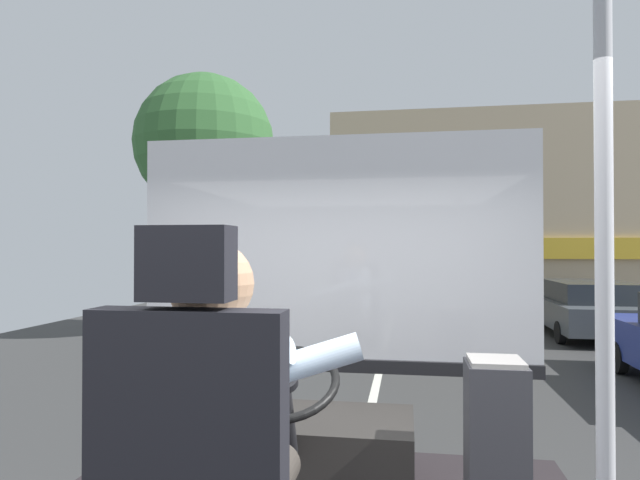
# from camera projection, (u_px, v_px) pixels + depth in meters

# --- Properties ---
(ground) EXTENTS (18.00, 44.00, 0.06)m
(ground) POSITION_uv_depth(u_px,v_px,m) (384.00, 353.00, 10.46)
(ground) COLOR #353535
(bus_driver) EXTENTS (0.78, 0.57, 0.83)m
(bus_driver) POSITION_uv_depth(u_px,v_px,m) (218.00, 424.00, 1.51)
(bus_driver) COLOR #332D28
(bus_driver) RESTS_ON driver_seat
(steering_console) EXTENTS (1.10, 0.96, 0.80)m
(steering_console) POSITION_uv_depth(u_px,v_px,m) (302.00, 453.00, 2.69)
(steering_console) COLOR #282623
(steering_console) RESTS_ON bus_floor
(handrail_pole) EXTENTS (0.04, 0.04, 2.00)m
(handrail_pole) POSITION_uv_depth(u_px,v_px,m) (605.00, 344.00, 1.35)
(handrail_pole) COLOR #B7B7BC
(handrail_pole) RESTS_ON bus_floor
(fare_box) EXTENTS (0.24, 0.25, 0.78)m
(fare_box) POSITION_uv_depth(u_px,v_px,m) (496.00, 452.00, 2.26)
(fare_box) COLOR #333338
(fare_box) RESTS_ON bus_floor
(windshield_panel) EXTENTS (2.50, 0.08, 1.48)m
(windshield_panel) POSITION_uv_depth(u_px,v_px,m) (334.00, 279.00, 3.40)
(windshield_panel) COLOR silver
(street_tree) EXTENTS (3.19, 3.19, 6.00)m
(street_tree) POSITION_uv_depth(u_px,v_px,m) (205.00, 145.00, 12.48)
(street_tree) COLOR #4C3828
(street_tree) RESTS_ON ground
(shop_building) EXTENTS (13.77, 5.87, 6.15)m
(shop_building) POSITION_uv_depth(u_px,v_px,m) (544.00, 216.00, 18.26)
(shop_building) COLOR tan
(shop_building) RESTS_ON ground
(parked_car_charcoal) EXTENTS (1.95, 4.13, 1.25)m
(parked_car_charcoal) POSITION_uv_depth(u_px,v_px,m) (587.00, 307.00, 12.44)
(parked_car_charcoal) COLOR #474C51
(parked_car_charcoal) RESTS_ON ground
(parked_car_red) EXTENTS (1.88, 3.92, 1.28)m
(parked_car_red) POSITION_uv_depth(u_px,v_px,m) (540.00, 290.00, 17.48)
(parked_car_red) COLOR maroon
(parked_car_red) RESTS_ON ground
(parked_car_green) EXTENTS (1.79, 3.90, 1.36)m
(parked_car_green) POSITION_uv_depth(u_px,v_px,m) (512.00, 278.00, 23.43)
(parked_car_green) COLOR #195633
(parked_car_green) RESTS_ON ground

